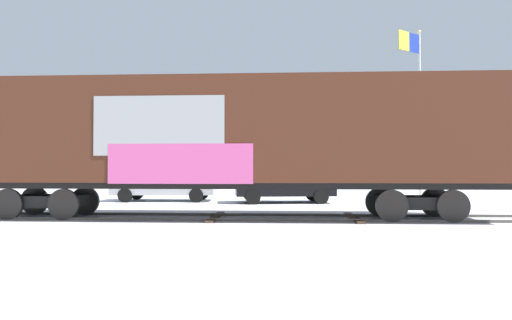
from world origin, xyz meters
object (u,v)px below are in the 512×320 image
Objects in this scene: flagpole at (415,86)px; parked_car_silver at (165,182)px; parked_car_black at (283,182)px; freight_car at (227,135)px.

parked_car_silver is (-12.13, -2.78, -4.81)m from flagpole.
parked_car_black is (-6.60, -3.31, -4.79)m from flagpole.
parked_car_silver is 1.06× the size of parked_car_black.
parked_car_silver is at bearing -167.08° from flagpole.
flagpole reaches higher than parked_car_silver.
freight_car is at bearing -59.35° from parked_car_silver.
flagpole is (8.09, 9.59, 3.16)m from freight_car.
parked_car_black is at bearing -5.45° from parked_car_silver.
flagpole is 13.34m from parked_car_silver.
flagpole is 1.90× the size of parked_car_black.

